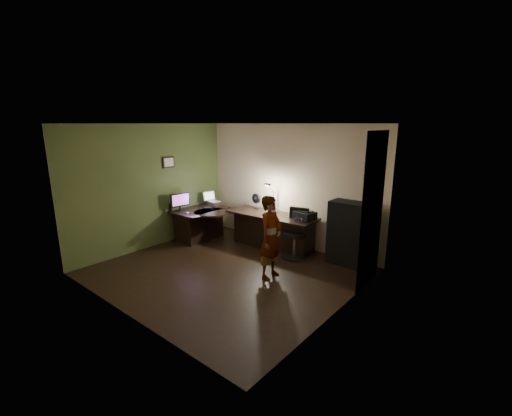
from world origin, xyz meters
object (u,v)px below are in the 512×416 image
Objects in this scene: desk_left at (201,224)px; cabinet at (351,234)px; desk_right at (271,231)px; office_chair at (295,234)px; monitor at (180,205)px; person at (271,237)px.

desk_left is 1.02× the size of cabinet.
desk_left is at bearing -165.84° from cabinet.
desk_right is at bearing 20.65° from desk_left.
desk_right reaches higher than desk_left.
office_chair reaches higher than desk_right.
monitor reaches higher than desk_right.
person reaches higher than desk_left.
person is (2.77, -0.19, -0.14)m from monitor.
person is (0.18, -1.06, 0.24)m from office_chair.
desk_right is (1.65, 0.61, 0.01)m from desk_left.
desk_left is at bearing -162.61° from desk_right.
cabinet is 3.84m from monitor.
desk_left is 0.63× the size of desk_right.
person is (-0.85, -1.44, 0.12)m from cabinet.
cabinet is at bearing 4.62° from desk_right.
desk_right is 1.78m from cabinet.
desk_left is 1.26× the size of office_chair.
cabinet reaches higher than desk_right.
monitor reaches higher than desk_left.
desk_right is 4.45× the size of monitor.
desk_left is at bearing 177.47° from office_chair.
monitor is 2.78m from person.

